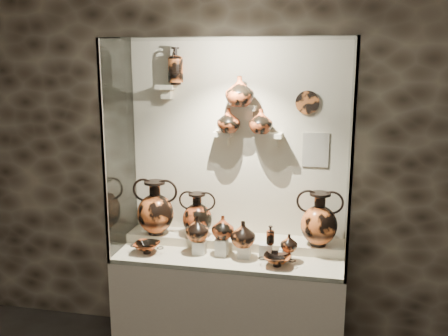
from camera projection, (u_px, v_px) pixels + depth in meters
The scene contains 36 objects.
wall_back at pixel (238, 145), 3.89m from camera, with size 5.00×0.02×3.20m, color black.
plinth at pixel (229, 306), 3.84m from camera, with size 1.70×0.60×0.80m, color beige.
front_tier at pixel (230, 255), 3.75m from camera, with size 1.68×0.58×0.03m, color beige.
rear_tier at pixel (234, 243), 3.91m from camera, with size 1.70×0.25×0.10m, color beige.
back_panel at pixel (238, 145), 3.89m from camera, with size 1.70×0.03×1.60m, color beige.
glass_front at pixel (221, 161), 3.30m from camera, with size 1.70×0.01×1.60m, color white.
glass_left at pixel (120, 149), 3.75m from camera, with size 0.01×0.60×1.60m, color white.
glass_right at pixel (351, 157), 3.42m from camera, with size 0.01×0.60×1.60m, color white.
glass_top at pixel (230, 39), 3.41m from camera, with size 1.70×0.60×0.01m, color white.
frame_post_left at pixel (104, 156), 3.47m from camera, with size 0.02×0.02×1.60m, color gray.
frame_post_right at pixel (352, 166), 3.14m from camera, with size 0.02×0.02×1.60m, color gray.
pedestal_a at pixel (200, 247), 3.73m from camera, with size 0.09×0.09×0.10m, color silver.
pedestal_b at pixel (222, 247), 3.70m from camera, with size 0.09×0.09×0.13m, color silver.
pedestal_c at pixel (244, 251), 3.67m from camera, with size 0.09×0.09×0.09m, color silver.
pedestal_d at pixel (266, 251), 3.63m from camera, with size 0.09×0.09×0.12m, color silver.
pedestal_e at pixel (285, 255), 3.61m from camera, with size 0.09×0.09×0.08m, color silver.
bracket_ul at pixel (166, 87), 3.83m from camera, with size 0.14×0.12×0.04m, color beige.
bracket_ca at pixel (223, 134), 3.81m from camera, with size 0.14×0.12×0.04m, color beige.
bracket_cb at pixel (249, 108), 3.73m from camera, with size 0.10×0.12×0.04m, color beige.
bracket_cc at pixel (273, 135), 3.74m from camera, with size 0.14×0.12×0.04m, color beige.
amphora_left at pixel (155, 207), 3.92m from camera, with size 0.35×0.35×0.43m, color #D56128, non-canonical shape.
amphora_mid at pixel (197, 214), 3.89m from camera, with size 0.28×0.28×0.35m, color #A7421D, non-canonical shape.
amphora_right at pixel (319, 219), 3.68m from camera, with size 0.33×0.33×0.41m, color #D56128, non-canonical shape.
jug_a at pixel (197, 229), 3.72m from camera, with size 0.18×0.18×0.18m, color #D56128.
jug_b at pixel (223, 227), 3.68m from camera, with size 0.17×0.17×0.17m, color #A7421D.
jug_c at pixel (243, 234), 3.62m from camera, with size 0.18×0.18×0.19m, color #D56128.
jug_e at pixel (289, 243), 3.57m from camera, with size 0.12×0.12×0.13m, color #D56128.
lekythos_small at pixel (270, 234), 3.58m from camera, with size 0.07×0.07×0.16m, color #A7421D, non-canonical shape.
kylix_left at pixel (147, 247), 3.75m from camera, with size 0.25×0.21×0.10m, color #A7421D, non-canonical shape.
kylix_right at pixel (277, 259), 3.51m from camera, with size 0.25×0.21×0.10m, color #D56128, non-canonical shape.
lekythos_tall at pixel (176, 64), 3.76m from camera, with size 0.13×0.13×0.32m, color #D56128, non-canonical shape.
ovoid_vase_a at pixel (229, 120), 3.74m from camera, with size 0.18×0.18×0.18m, color #A7421D.
ovoid_vase_b at pixel (240, 91), 3.66m from camera, with size 0.21×0.21×0.22m, color #A7421D.
ovoid_vase_c at pixel (261, 121), 3.69m from camera, with size 0.18×0.18×0.18m, color #A7421D.
wall_plate at pixel (307, 102), 3.68m from camera, with size 0.18×0.18×0.02m, color #BD5C25.
info_placard at pixel (316, 150), 3.75m from camera, with size 0.19×0.01×0.26m, color beige.
Camera 1 is at (0.68, -1.28, 2.26)m, focal length 40.00 mm.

